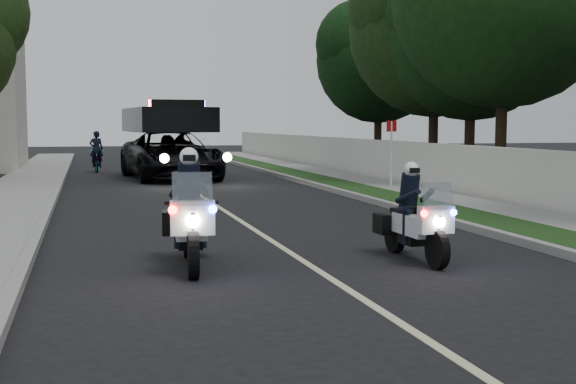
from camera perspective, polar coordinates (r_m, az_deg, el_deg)
ground at (r=11.06m, az=2.12°, el=-5.85°), size 120.00×120.00×0.00m
curb_right at (r=21.73m, az=4.75°, el=-0.19°), size 0.20×60.00×0.15m
grass_verge at (r=21.98m, az=6.47°, el=-0.13°), size 1.20×60.00×0.16m
sidewalk_right at (r=22.48m, az=9.56°, el=-0.05°), size 1.40×60.00×0.16m
property_wall at (r=22.86m, az=11.87°, el=1.68°), size 0.22×60.00×1.50m
curb_left at (r=20.50m, az=-17.39°, el=-0.74°), size 0.20×60.00×0.15m
sidewalk_left at (r=20.58m, az=-20.45°, el=-0.80°), size 2.00×60.00×0.16m
lane_marking at (r=20.73m, az=-5.99°, el=-0.66°), size 0.12×50.00×0.01m
police_moto_left at (r=11.34m, az=-7.35°, el=-5.62°), size 0.91×2.14×1.77m
police_moto_right at (r=11.95m, az=9.47°, el=-5.09°), size 0.68×1.82×1.53m
police_suv at (r=29.00m, az=-8.80°, el=0.98°), size 3.64×6.78×3.17m
bicycle at (r=33.53m, az=-14.21°, el=1.46°), size 0.70×1.86×0.96m
cyclist at (r=33.53m, az=-14.21°, el=1.46°), size 0.57×0.39×1.57m
sign_post at (r=23.91m, az=7.75°, el=0.10°), size 0.38×0.38×2.27m
tree_right_b at (r=25.22m, az=15.66°, el=0.22°), size 7.72×7.72×11.95m
tree_right_c at (r=27.65m, az=13.46°, el=0.70°), size 6.14×6.14×10.15m
tree_right_d at (r=29.37m, az=10.83°, el=1.00°), size 8.57×8.57×10.79m
tree_right_e at (r=36.17m, az=6.76°, el=1.85°), size 7.68×7.68×9.75m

